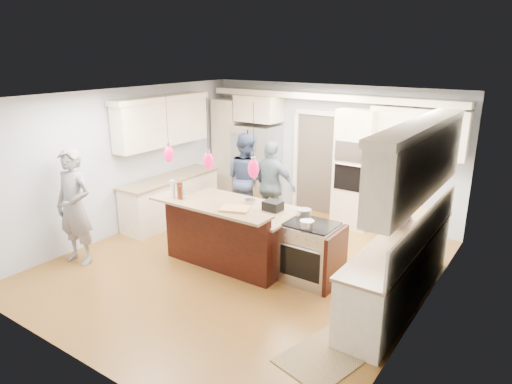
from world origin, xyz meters
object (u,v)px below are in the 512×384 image
(refrigerator, at_px, (257,166))
(person_far_left, at_px, (246,179))
(kitchen_island, at_px, (234,232))
(island_range, at_px, (312,253))
(person_bar_end, at_px, (74,207))

(refrigerator, distance_m, person_far_left, 1.13)
(refrigerator, xyz_separation_m, person_far_left, (0.45, -1.04, 0.01))
(refrigerator, relative_size, kitchen_island, 0.86)
(island_range, bearing_deg, person_far_left, 147.29)
(person_bar_end, relative_size, person_far_left, 1.04)
(refrigerator, relative_size, island_range, 1.96)
(refrigerator, xyz_separation_m, person_bar_end, (-0.75, -4.07, 0.05))
(refrigerator, xyz_separation_m, kitchen_island, (1.30, -2.57, -0.41))
(refrigerator, bearing_deg, person_far_left, -66.60)
(island_range, bearing_deg, refrigerator, 137.41)
(person_far_left, bearing_deg, refrigerator, -55.83)
(kitchen_island, bearing_deg, refrigerator, 116.90)
(kitchen_island, distance_m, person_bar_end, 2.59)
(refrigerator, bearing_deg, kitchen_island, -63.10)
(kitchen_island, relative_size, person_far_left, 1.15)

